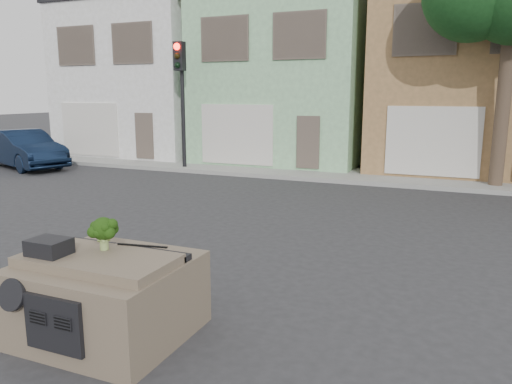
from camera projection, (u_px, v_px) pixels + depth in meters
The scene contains 12 objects.
ground_plane at pixel (217, 263), 9.21m from camera, with size 120.00×120.00×0.00m, color #303033.
sidewalk at pixel (347, 175), 18.67m from camera, with size 40.00×3.00×0.15m, color gray.
townhouse_white at pixel (157, 80), 25.80m from camera, with size 7.20×8.20×7.55m, color white.
townhouse_mint at pixel (294, 78), 22.90m from camera, with size 7.20×8.20×7.55m, color #92CA95.
townhouse_tan at pixel (472, 76), 20.01m from camera, with size 7.20×8.20×7.55m, color #997246.
navy_sedan at pixel (26, 168), 20.97m from camera, with size 1.68×4.83×1.59m, color #0F1C34.
traffic_signal at pixel (182, 107), 19.79m from camera, with size 0.40×0.40×5.10m, color black.
tree_near at pixel (508, 55), 15.29m from camera, with size 4.40×4.00×8.50m, color #143D17.
car_dashboard at pixel (108, 294), 6.40m from camera, with size 2.00×1.80×1.12m, color brown.
instrument_hump at pixel (49, 247), 6.18m from camera, with size 0.48×0.38×0.20m, color black.
wiper_arm at pixel (142, 246), 6.52m from camera, with size 0.70×0.03×0.02m, color black.
broccoli at pixel (103, 233), 6.35m from camera, with size 0.36×0.36×0.43m, color black.
Camera 1 is at (4.11, -7.79, 3.09)m, focal length 35.00 mm.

